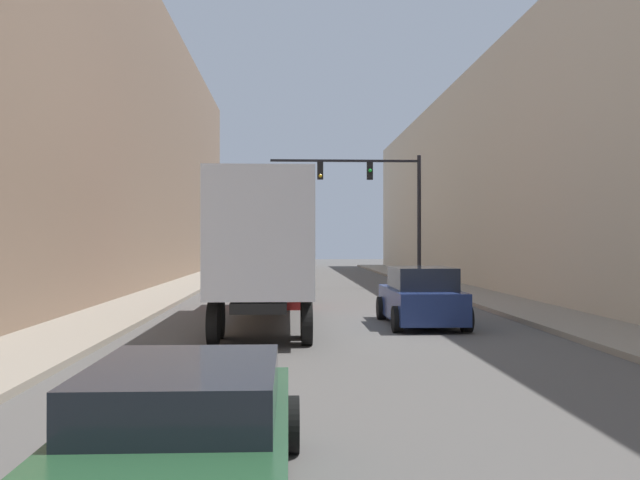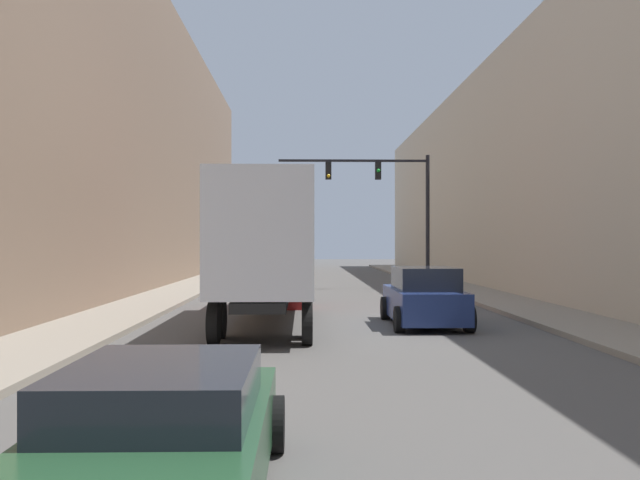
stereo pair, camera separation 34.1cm
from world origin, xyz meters
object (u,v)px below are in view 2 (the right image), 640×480
object	(u,v)px
suv_car	(424,298)
traffic_signal_gantry	(392,195)
sedan_car	(165,433)
semi_truck	(270,245)

from	to	relation	value
suv_car	traffic_signal_gantry	size ratio (longest dim) A/B	0.59
suv_car	sedan_car	bearing A→B (deg)	-109.00
traffic_signal_gantry	sedan_car	bearing A→B (deg)	-101.05
suv_car	traffic_signal_gantry	world-z (taller)	traffic_signal_gantry
sedan_car	traffic_signal_gantry	world-z (taller)	traffic_signal_gantry
semi_truck	suv_car	xyz separation A→B (m)	(4.44, -0.96, -1.50)
sedan_car	semi_truck	bearing A→B (deg)	88.92
sedan_car	suv_car	bearing A→B (deg)	71.00
suv_car	traffic_signal_gantry	bearing A→B (deg)	86.15
sedan_car	suv_car	size ratio (longest dim) A/B	0.95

